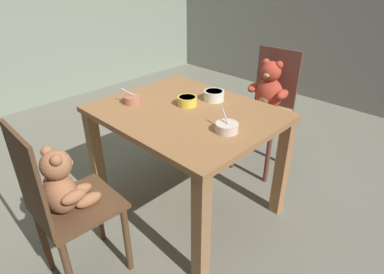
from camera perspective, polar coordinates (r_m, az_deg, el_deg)
The scene contains 8 objects.
ground_plane at distance 2.39m, azimuth -0.85°, elevation -12.00°, with size 5.20×5.20×0.04m.
dining_table at distance 2.04m, azimuth -0.98°, elevation 1.41°, with size 1.07×0.87×0.73m.
teddy_chair_near_front at distance 1.69m, azimuth -21.61°, elevation -9.42°, with size 0.38×0.40×0.94m.
teddy_chair_far_center at distance 2.59m, azimuth 13.02°, elevation 6.47°, with size 0.41×0.41×0.95m.
porridge_bowl_cream_near_right at distance 1.73m, azimuth 6.14°, elevation 1.71°, with size 0.13×0.12×0.11m.
porridge_bowl_yellow_center at distance 2.04m, azimuth -0.84°, elevation 6.38°, with size 0.12×0.12×0.06m.
porridge_bowl_terracotta_near_left at distance 2.11m, azimuth -10.41°, elevation 6.56°, with size 0.11×0.11×0.11m.
porridge_bowl_white_far_center at distance 2.13m, azimuth 3.87°, elevation 7.32°, with size 0.13×0.13×0.06m.
Camera 1 is at (1.29, -1.27, 1.54)m, focal length 30.39 mm.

